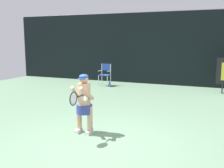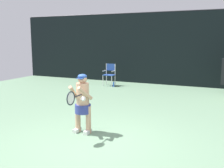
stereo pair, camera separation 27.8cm
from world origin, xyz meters
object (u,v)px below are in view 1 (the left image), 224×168
tennis_player (84,101)px  tennis_racket (74,98)px  umpire_chair (105,73)px  water_bottle (109,84)px

tennis_player → tennis_racket: bearing=-80.8°
umpire_chair → tennis_racket: tennis_racket is taller
umpire_chair → tennis_player: tennis_player is taller
tennis_racket → tennis_player: bearing=100.0°
umpire_chair → tennis_player: bearing=-70.3°
water_bottle → tennis_racket: (2.09, -6.89, 0.88)m
water_bottle → tennis_player: tennis_player is taller
tennis_player → tennis_racket: (0.11, -0.65, 0.22)m
tennis_player → umpire_chair: bearing=109.7°
water_bottle → tennis_racket: 7.25m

